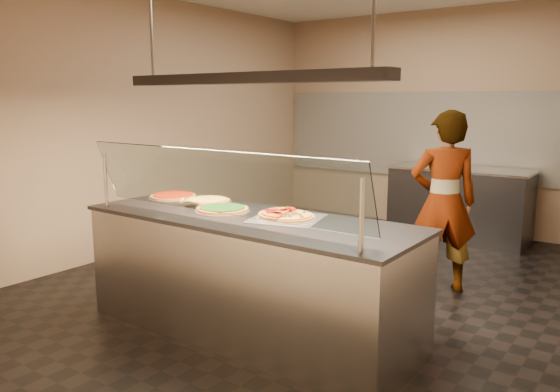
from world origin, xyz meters
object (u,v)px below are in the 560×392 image
Objects in this scene: perforated_tray at (287,218)px; pizza_cheese at (208,201)px; sneeze_guard at (216,183)px; half_pizza_sausage at (298,217)px; pizza_spinach at (223,209)px; worker at (443,202)px; serving_counter at (249,275)px; pizza_tomato at (174,196)px; pizza_spatula at (186,201)px; half_pizza_pepperoni at (276,212)px; heat_lamp_housing at (246,78)px; prep_table at (459,203)px.

pizza_cheese is at bearing 171.83° from perforated_tray.
half_pizza_sausage is (0.38, 0.45, -0.27)m from sneeze_guard.
half_pizza_sausage is at bearing 5.71° from pizza_spinach.
pizza_cheese is 0.24× the size of worker.
serving_counter is at bearing -7.45° from pizza_spinach.
sneeze_guard is 1.23m from pizza_tomato.
pizza_spatula is at bearing -112.88° from pizza_cheese.
worker is (0.85, 1.83, 0.39)m from serving_counter.
serving_counter is 0.83m from pizza_cheese.
worker is at bearing 68.55° from sneeze_guard.
pizza_tomato is (-0.77, 0.19, -0.00)m from pizza_spinach.
perforated_tray reaches higher than serving_counter.
heat_lamp_housing reaches higher than half_pizza_pepperoni.
sneeze_guard is at bearing -130.56° from half_pizza_sausage.
half_pizza_pepperoni is 1.25m from pizza_tomato.
serving_counter is 6.17× the size of pizza_tomato.
heat_lamp_housing is (0.64, -0.24, 1.01)m from pizza_cheese.
perforated_tray is 0.10m from half_pizza_pepperoni.
half_pizza_pepperoni is at bearing -179.86° from half_pizza_sausage.
pizza_spinach is 1.04m from heat_lamp_housing.
perforated_tray is at bearing 0.26° from half_pizza_pepperoni.
pizza_tomato is 0.25× the size of prep_table.
perforated_tray is 1.06m from heat_lamp_housing.
heat_lamp_housing is at bearing -159.80° from perforated_tray.
pizza_spatula is at bearing 175.35° from heat_lamp_housing.
pizza_spatula reaches higher than pizza_spinach.
heat_lamp_housing is at bearing 90.00° from sneeze_guard.
pizza_cheese is 3.81m from prep_table.
worker is (1.57, 1.77, -0.11)m from pizza_spatula.
prep_table is at bearing 80.64° from pizza_spinach.
pizza_spatula is (-0.08, -0.18, 0.01)m from pizza_cheese.
perforated_tray is at bearing -90.94° from prep_table.
pizza_tomato is (-1.05, 0.23, 0.48)m from serving_counter.
heat_lamp_housing is (-0.19, -0.10, 0.99)m from half_pizza_pepperoni.
heat_lamp_housing is at bearing 31.28° from worker.
prep_table is at bearing 84.90° from serving_counter.
prep_table is (0.63, 3.85, -0.48)m from pizza_spinach.
perforated_tray reaches higher than prep_table.
perforated_tray is at bearing 6.68° from pizza_spinach.
sneeze_guard reaches higher than pizza_tomato.
heat_lamp_housing is at bearing -150.81° from half_pizza_pepperoni.
half_pizza_sausage is at bearing 2.43° from pizza_spatula.
serving_counter is at bearing -159.80° from perforated_tray.
sneeze_guard is 4.31m from prep_table.
pizza_tomato is 2.49m from worker.
serving_counter is 1.10× the size of sneeze_guard.
heat_lamp_housing is at bearing -164.72° from half_pizza_sausage.
pizza_cheese is 0.41m from pizza_tomato.
heat_lamp_housing reaches higher than pizza_tomato.
serving_counter is at bearing -4.65° from pizza_spatula.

